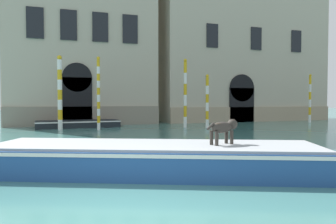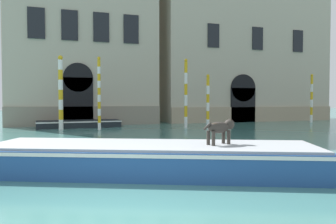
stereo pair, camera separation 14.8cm
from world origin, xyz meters
The scene contains 10 objects.
palazzo_left centered at (1.30, 22.62, 8.02)m, with size 10.75×6.13×16.09m.
palazzo_right centered at (15.14, 22.62, 8.86)m, with size 15.05×6.13×17.77m.
boat_foreground centered at (1.87, 3.62, 0.38)m, with size 8.43×5.21×0.72m.
dog_on_deck centered at (3.47, 3.01, 1.13)m, with size 0.92×0.43×0.62m.
boat_moored_near_palazzo centered at (0.74, 18.33, 0.24)m, with size 5.46×2.24×0.46m.
mooring_pole_0 centered at (8.75, 15.35, 1.76)m, with size 0.21×0.21×3.48m.
mooring_pole_1 centered at (-0.38, 16.87, 2.29)m, with size 0.29×0.29×4.53m.
mooring_pole_2 centered at (7.39, 15.81, 2.27)m, with size 0.22×0.22×4.50m.
mooring_pole_3 centered at (1.85, 16.04, 2.23)m, with size 0.20×0.20×4.44m.
mooring_pole_4 centered at (18.83, 17.48, 1.96)m, with size 0.20×0.20×3.90m.
Camera 2 is at (-0.15, -4.18, 1.80)m, focal length 35.00 mm.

